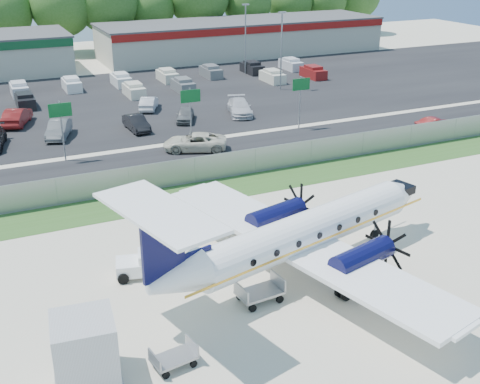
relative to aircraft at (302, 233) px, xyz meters
name	(u,v)px	position (x,y,z in m)	size (l,w,h in m)	color
ground	(285,269)	(-0.55, 0.68, -2.40)	(170.00, 170.00, 0.00)	beige
grass_verge	(205,192)	(-0.55, 12.68, -2.40)	(170.00, 4.00, 0.02)	#2D561E
access_road	(174,162)	(-0.55, 19.68, -2.39)	(170.00, 8.00, 0.02)	black
parking_lot	(113,103)	(-0.55, 40.68, -2.39)	(170.00, 32.00, 0.02)	black
perimeter_fence	(195,170)	(-0.55, 14.68, -1.40)	(120.00, 0.06, 1.99)	gray
building_east	(242,37)	(25.45, 62.66, 0.23)	(44.40, 12.40, 5.24)	#BAB8A8
sign_left	(61,118)	(-8.55, 23.59, 1.21)	(1.80, 0.26, 5.00)	gray
sign_mid	(190,104)	(2.45, 23.59, 1.21)	(1.80, 0.26, 5.00)	gray
sign_right	(301,91)	(13.45, 23.59, 1.21)	(1.80, 0.26, 5.00)	gray
light_pole_ne	(281,46)	(19.45, 38.68, 2.83)	(0.90, 0.35, 9.09)	gray
light_pole_se	(245,34)	(19.45, 48.68, 2.83)	(0.90, 0.35, 9.09)	gray
tree_line	(62,54)	(-0.55, 74.68, -2.40)	(112.00, 6.00, 14.00)	#2C5819
aircraft	(302,233)	(0.00, 0.00, 0.00)	(20.39, 19.93, 6.22)	white
pushback_tug	(142,264)	(-7.90, 3.36, -1.76)	(2.79, 2.31, 1.35)	white
baggage_cart_near	(260,292)	(-3.26, -1.63, -1.85)	(2.38, 1.56, 1.19)	gray
baggage_cart_far	(174,357)	(-8.79, -4.59, -1.95)	(2.02, 1.40, 0.98)	gray
service_container	(85,353)	(-12.30, -3.96, -1.02)	(2.94, 2.94, 2.97)	#BABCC2
cone_nose	(354,220)	(6.13, 3.81, -2.12)	(0.42, 0.42, 0.59)	red
cone_starboard_wing	(167,203)	(-3.88, 11.43, -2.17)	(0.35, 0.35, 0.50)	red
road_car_mid	(195,150)	(2.04, 21.66, -2.40)	(2.49, 5.41, 1.50)	beige
road_car_east	(436,132)	(24.71, 17.32, -2.40)	(1.42, 4.07, 1.34)	maroon
parked_car_b	(60,137)	(-7.98, 30.31, -2.40)	(1.66, 4.77, 1.57)	#595B5E
parked_car_c	(137,130)	(-0.92, 29.54, -2.40)	(1.53, 4.39, 1.45)	black
parked_car_d	(185,121)	(4.35, 30.52, -2.40)	(1.63, 4.06, 1.38)	#595B5E
parked_car_e	(240,114)	(10.30, 30.51, -2.40)	(2.18, 5.37, 1.56)	silver
parked_car_f	(18,125)	(-11.02, 36.16, -2.40)	(1.77, 5.08, 1.67)	maroon
parked_car_g	(149,110)	(2.32, 36.30, -2.40)	(1.50, 4.31, 1.42)	silver
far_parking_rows	(103,93)	(-0.55, 45.68, -2.40)	(56.00, 10.00, 1.60)	gray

